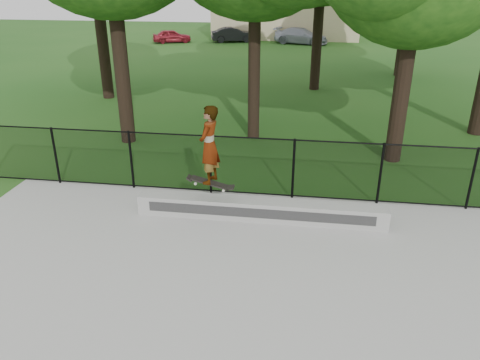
{
  "coord_description": "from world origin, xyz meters",
  "views": [
    {
      "loc": [
        0.24,
        -4.37,
        5.03
      ],
      "look_at": [
        -1.02,
        4.2,
        1.2
      ],
      "focal_mm": 35.0,
      "sensor_mm": 36.0,
      "label": 1
    }
  ],
  "objects_px": {
    "car_b": "(233,35)",
    "car_c": "(301,36)",
    "skater_airborne": "(209,147)",
    "car_a": "(172,36)",
    "grind_ledge": "(260,210)"
  },
  "relations": [
    {
      "from": "car_a",
      "to": "car_c",
      "type": "relative_size",
      "value": 0.78
    },
    {
      "from": "car_b",
      "to": "car_c",
      "type": "bearing_deg",
      "value": -109.0
    },
    {
      "from": "car_b",
      "to": "grind_ledge",
      "type": "bearing_deg",
      "value": 174.5
    },
    {
      "from": "skater_airborne",
      "to": "car_c",
      "type": "bearing_deg",
      "value": 87.79
    },
    {
      "from": "grind_ledge",
      "to": "car_b",
      "type": "distance_m",
      "value": 29.71
    },
    {
      "from": "car_c",
      "to": "car_b",
      "type": "bearing_deg",
      "value": 102.59
    },
    {
      "from": "car_a",
      "to": "skater_airborne",
      "type": "height_order",
      "value": "skater_airborne"
    },
    {
      "from": "car_b",
      "to": "car_a",
      "type": "bearing_deg",
      "value": 87.12
    },
    {
      "from": "skater_airborne",
      "to": "car_a",
      "type": "bearing_deg",
      "value": 107.62
    },
    {
      "from": "car_b",
      "to": "skater_airborne",
      "type": "height_order",
      "value": "skater_airborne"
    },
    {
      "from": "car_b",
      "to": "skater_airborne",
      "type": "xyz_separation_m",
      "value": [
        4.25,
        -29.43,
        1.21
      ]
    },
    {
      "from": "car_a",
      "to": "car_b",
      "type": "height_order",
      "value": "car_b"
    },
    {
      "from": "car_a",
      "to": "car_b",
      "type": "relative_size",
      "value": 0.95
    },
    {
      "from": "grind_ledge",
      "to": "skater_airborne",
      "type": "relative_size",
      "value": 2.97
    },
    {
      "from": "grind_ledge",
      "to": "skater_airborne",
      "type": "xyz_separation_m",
      "value": [
        -1.06,
        -0.2,
        1.5
      ]
    }
  ]
}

